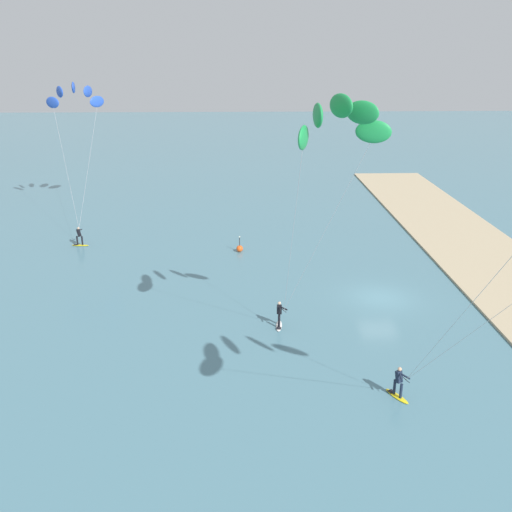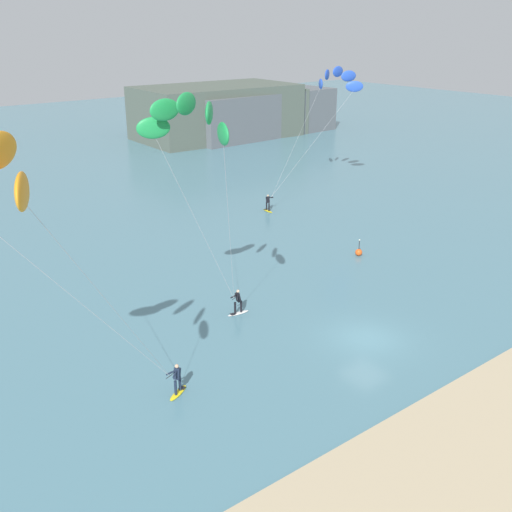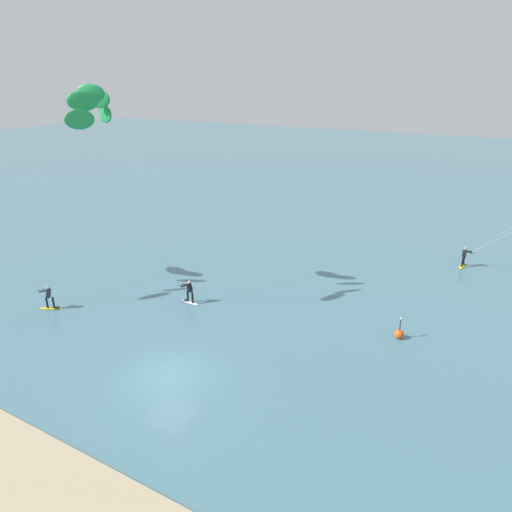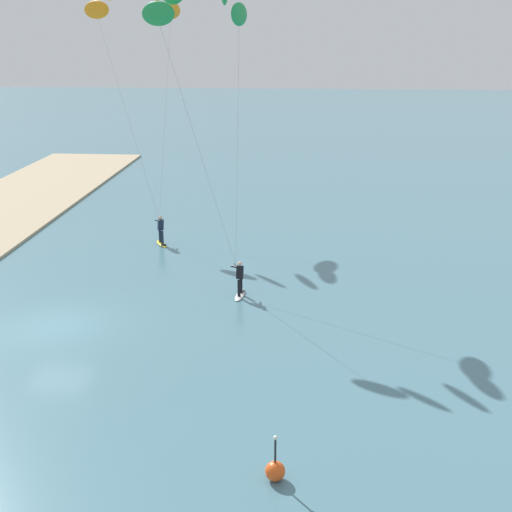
% 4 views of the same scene
% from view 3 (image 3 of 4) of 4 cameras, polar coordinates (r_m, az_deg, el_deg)
% --- Properties ---
extents(ground_plane, '(240.00, 240.00, 0.00)m').
position_cam_3_polar(ground_plane, '(25.24, -10.85, -14.39)').
color(ground_plane, slate).
extents(kitesurfer_mid_water, '(7.21, 5.25, 14.23)m').
position_cam_3_polar(kitesurfer_mid_water, '(30.23, -19.23, 16.30)').
color(kitesurfer_mid_water, white).
rests_on(kitesurfer_mid_water, ground).
extents(marker_buoy, '(0.56, 0.56, 1.38)m').
position_cam_3_polar(marker_buoy, '(29.02, 17.37, -9.21)').
color(marker_buoy, '#EA5119').
rests_on(marker_buoy, ground).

